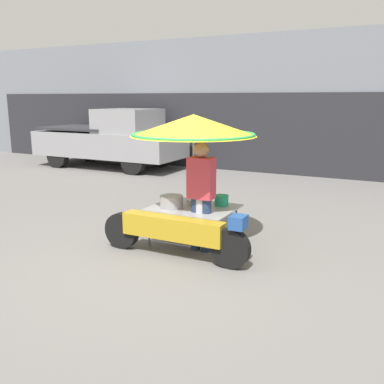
{
  "coord_description": "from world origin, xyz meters",
  "views": [
    {
      "loc": [
        2.89,
        -4.96,
        2.25
      ],
      "look_at": [
        0.02,
        0.73,
        0.84
      ],
      "focal_mm": 40.0,
      "sensor_mm": 36.0,
      "label": 1
    }
  ],
  "objects": [
    {
      "name": "ground_plane",
      "position": [
        0.0,
        0.0,
        0.0
      ],
      "size": [
        36.0,
        36.0,
        0.0
      ],
      "primitive_type": "plane",
      "color": "slate"
    },
    {
      "name": "pickup_truck",
      "position": [
        -5.72,
        6.33,
        0.93
      ],
      "size": [
        4.97,
        1.89,
        1.91
      ],
      "color": "black",
      "rests_on": "ground"
    },
    {
      "name": "shopfront_building",
      "position": [
        0.0,
        8.61,
        2.04
      ],
      "size": [
        28.0,
        2.06,
        4.1
      ],
      "color": "gray",
      "rests_on": "ground"
    },
    {
      "name": "vendor_person",
      "position": [
        0.26,
        0.56,
        0.91
      ],
      "size": [
        0.38,
        0.22,
        1.62
      ],
      "color": "navy",
      "rests_on": "ground"
    },
    {
      "name": "vendor_motorcycle_cart",
      "position": [
        0.02,
        0.7,
        1.55
      ],
      "size": [
        2.32,
        1.9,
        2.01
      ],
      "color": "black",
      "rests_on": "ground"
    }
  ]
}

